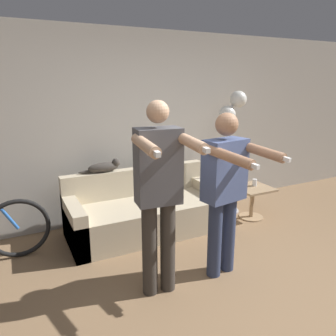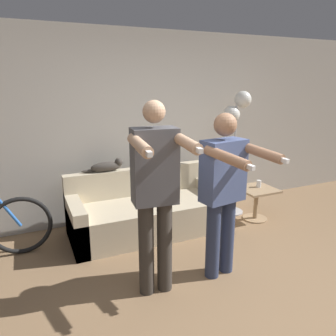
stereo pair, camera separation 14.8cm
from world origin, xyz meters
name	(u,v)px [view 1 (the left image)]	position (x,y,z in m)	size (l,w,h in m)	color
ground_plane	(253,309)	(0.00, 0.00, 0.00)	(16.00, 16.00, 0.00)	#846647
wall_back	(144,126)	(0.00, 2.44, 1.30)	(10.00, 0.05, 2.60)	#B7B2A8
couch	(146,212)	(-0.24, 1.84, 0.26)	(2.00, 0.85, 0.78)	beige
person_left	(159,189)	(-0.63, 0.59, 1.01)	(0.51, 0.71, 1.78)	#38332D
person_right	(225,186)	(0.08, 0.59, 0.95)	(0.57, 0.73, 1.64)	#2D3856
cat	(105,167)	(-0.68, 2.15, 0.85)	(0.54, 0.13, 0.16)	#3D3833
floor_lamp	(232,118)	(1.14, 1.92, 1.41)	(0.42, 0.35, 1.79)	#B2B2B7
side_table	(252,195)	(1.30, 1.57, 0.34)	(0.49, 0.49, 0.46)	#A38460
cup	(255,182)	(1.35, 1.60, 0.51)	(0.06, 0.06, 0.10)	white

